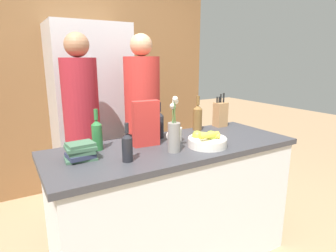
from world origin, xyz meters
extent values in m
cube|color=silver|center=(0.00, 0.00, 0.45)|extent=(1.71, 0.67, 0.90)
cube|color=#38383D|center=(0.00, 0.00, 0.92)|extent=(1.78, 0.70, 0.04)
cube|color=brown|center=(0.00, 1.78, 1.30)|extent=(2.98, 0.12, 2.60)
cube|color=#B7B7BC|center=(-0.19, 1.42, 0.95)|extent=(0.80, 0.60, 1.89)
cylinder|color=#B7B7BC|center=(-0.25, 1.11, 1.04)|extent=(0.02, 0.02, 1.04)
cylinder|color=silver|center=(0.18, -0.15, 0.97)|extent=(0.27, 0.27, 0.06)
torus|color=silver|center=(0.18, -0.15, 0.99)|extent=(0.27, 0.27, 0.02)
sphere|color=#99B233|center=(0.21, -0.15, 1.01)|extent=(0.08, 0.08, 0.08)
sphere|color=#99B233|center=(0.14, -0.08, 1.00)|extent=(0.07, 0.07, 0.07)
cylinder|color=yellow|center=(0.20, -0.15, 1.01)|extent=(0.11, 0.13, 0.03)
cylinder|color=yellow|center=(0.17, -0.18, 1.03)|extent=(0.17, 0.05, 0.03)
cube|color=#A87A4C|center=(0.66, 0.27, 1.05)|extent=(0.11, 0.09, 0.22)
cylinder|color=black|center=(0.62, 0.28, 1.18)|extent=(0.01, 0.01, 0.06)
cylinder|color=black|center=(0.64, 0.27, 1.18)|extent=(0.01, 0.01, 0.06)
cylinder|color=black|center=(0.66, 0.28, 1.19)|extent=(0.01, 0.01, 0.09)
cylinder|color=black|center=(0.68, 0.26, 1.19)|extent=(0.01, 0.01, 0.09)
cylinder|color=black|center=(0.70, 0.28, 1.19)|extent=(0.01, 0.01, 0.09)
cylinder|color=gray|center=(-0.08, -0.13, 1.03)|extent=(0.08, 0.08, 0.20)
cylinder|color=#477538|center=(-0.08, -0.13, 1.20)|extent=(0.01, 0.02, 0.14)
sphere|color=white|center=(-0.07, -0.13, 1.27)|extent=(0.04, 0.04, 0.04)
cylinder|color=#477538|center=(-0.08, -0.12, 1.19)|extent=(0.02, 0.01, 0.11)
sphere|color=white|center=(-0.08, -0.11, 1.24)|extent=(0.04, 0.04, 0.04)
cylinder|color=#477538|center=(-0.09, -0.13, 1.19)|extent=(0.01, 0.02, 0.11)
sphere|color=white|center=(-0.09, -0.12, 1.25)|extent=(0.03, 0.03, 0.03)
cylinder|color=#477538|center=(-0.08, -0.13, 1.21)|extent=(0.02, 0.01, 0.16)
sphere|color=white|center=(-0.08, -0.14, 1.29)|extent=(0.03, 0.03, 0.03)
cube|color=red|center=(-0.18, 0.09, 1.10)|extent=(0.19, 0.08, 0.32)
cylinder|color=silver|center=(0.06, 0.07, 0.99)|extent=(0.09, 0.09, 0.10)
torus|color=silver|center=(0.01, 0.06, 0.99)|extent=(0.07, 0.01, 0.07)
cube|color=#3D6047|center=(-0.65, 0.04, 0.94)|extent=(0.20, 0.16, 0.02)
cube|color=#2D334C|center=(-0.65, 0.03, 0.97)|extent=(0.16, 0.15, 0.03)
cube|color=#3D6047|center=(-0.64, 0.04, 0.99)|extent=(0.16, 0.16, 0.02)
cube|color=#3D6047|center=(-0.65, 0.03, 1.01)|extent=(0.18, 0.16, 0.02)
cube|color=#3D6047|center=(-0.65, 0.03, 1.03)|extent=(0.17, 0.14, 0.02)
cylinder|color=#286633|center=(-0.50, 0.17, 1.02)|extent=(0.07, 0.07, 0.17)
cone|color=#286633|center=(-0.50, 0.17, 1.13)|extent=(0.07, 0.07, 0.03)
cylinder|color=#286633|center=(-0.50, 0.17, 1.18)|extent=(0.03, 0.03, 0.07)
cylinder|color=black|center=(0.00, 0.22, 1.02)|extent=(0.06, 0.06, 0.17)
cone|color=black|center=(0.00, 0.22, 1.13)|extent=(0.06, 0.06, 0.03)
cylinder|color=black|center=(0.00, 0.22, 1.18)|extent=(0.02, 0.02, 0.07)
cylinder|color=black|center=(-0.41, -0.14, 1.01)|extent=(0.06, 0.06, 0.15)
cone|color=black|center=(-0.41, -0.14, 1.10)|extent=(0.06, 0.06, 0.03)
cylinder|color=black|center=(-0.41, -0.14, 1.14)|extent=(0.02, 0.02, 0.06)
cylinder|color=brown|center=(0.40, 0.27, 1.03)|extent=(0.08, 0.08, 0.18)
cone|color=brown|center=(0.40, 0.27, 1.14)|extent=(0.08, 0.08, 0.04)
cylinder|color=brown|center=(0.40, 0.27, 1.19)|extent=(0.03, 0.03, 0.08)
cube|color=#383842|center=(-0.45, 0.80, 0.42)|extent=(0.28, 0.23, 0.84)
cylinder|color=maroon|center=(-0.45, 0.80, 1.19)|extent=(0.30, 0.30, 0.70)
sphere|color=#996B4C|center=(-0.45, 0.80, 1.65)|extent=(0.20, 0.20, 0.20)
cube|color=#383842|center=(0.13, 0.79, 0.42)|extent=(0.27, 0.18, 0.85)
cylinder|color=red|center=(0.13, 0.79, 1.20)|extent=(0.34, 0.34, 0.71)
sphere|color=tan|center=(0.13, 0.79, 1.66)|extent=(0.21, 0.21, 0.21)
camera|label=1|loc=(-1.01, -1.62, 1.53)|focal=30.00mm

